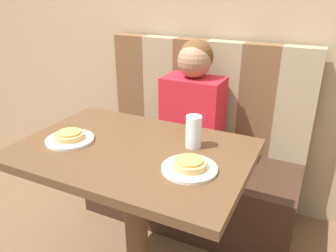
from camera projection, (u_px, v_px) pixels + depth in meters
The scene contains 9 objects.
booth_seat at pixel (190, 185), 2.05m from camera, with size 1.26×0.54×0.42m.
booth_backrest at pixel (206, 94), 2.02m from camera, with size 1.26×0.10×0.65m.
dining_table at pixel (134, 174), 1.34m from camera, with size 0.92×0.63×0.76m.
person at pixel (193, 103), 1.84m from camera, with size 0.33×0.22×0.68m.
plate_left at pixel (70, 140), 1.36m from camera, with size 0.20×0.20×0.01m.
plate_right at pixel (189, 168), 1.14m from camera, with size 0.20×0.20×0.01m.
pizza_left at pixel (69, 135), 1.35m from camera, with size 0.12×0.12×0.03m.
pizza_right at pixel (190, 163), 1.13m from camera, with size 0.12×0.12×0.03m.
drinking_cup at pixel (194, 132), 1.29m from camera, with size 0.06×0.06×0.13m.
Camera 1 is at (0.63, -0.98, 1.35)m, focal length 35.00 mm.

